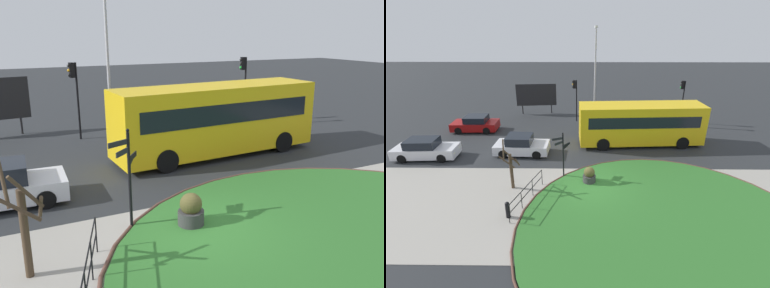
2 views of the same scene
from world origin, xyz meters
The scene contains 17 objects.
ground centered at (0.00, 0.00, 0.00)m, with size 120.00×120.00×0.00m, color #282B2D.
sidewalk_paving centered at (0.00, -1.90, 0.01)m, with size 32.00×8.20×0.02m, color #9E998E.
grass_island centered at (3.59, -3.87, 0.05)m, with size 14.62×14.62×0.10m, color #2D6B28.
grass_kerb_ring centered at (3.59, -3.87, 0.06)m, with size 14.93×14.93×0.11m, color brown.
signpost_directional centered at (-1.82, 1.17, 1.81)m, with size 1.05×1.00×3.04m.
bollard_foreground centered at (-4.36, -2.94, 0.48)m, with size 0.23×0.23×0.93m.
railing_grass_edge centered at (-3.62, -1.60, 0.67)m, with size 1.17×3.63×1.03m.
bus_yellow centered at (4.05, 6.59, 1.76)m, with size 9.85×3.07×3.29m.
car_near_lane centered at (-10.33, 9.43, 0.66)m, with size 4.09×2.02×1.42m.
car_far_lane centered at (-12.00, 3.81, 0.68)m, with size 4.51×1.96×1.46m.
car_trailing centered at (-5.16, 4.60, 0.67)m, with size 4.05×2.02×1.46m.
traffic_light_near centered at (9.02, 12.05, 3.01)m, with size 0.49×0.29×4.12m.
traffic_light_far centered at (-1.29, 12.32, 2.99)m, with size 0.49×0.29×4.10m.
lamppost_tall centered at (0.62, 12.56, 4.75)m, with size 0.32×0.32×8.91m.
billboard_left centered at (-5.50, 14.79, 2.04)m, with size 4.24×0.53×3.24m.
planter_near_signpost centered at (-0.18, 0.44, 0.49)m, with size 0.79×0.79×1.08m.
street_tree_bare centered at (-4.74, -0.25, 1.41)m, with size 1.01×0.99×3.06m.
Camera 2 is at (-0.70, -14.22, 8.99)m, focal length 25.75 mm.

